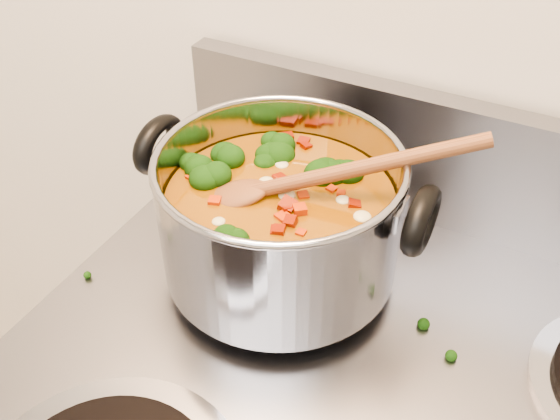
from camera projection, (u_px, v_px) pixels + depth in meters
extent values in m
cube|color=gray|center=(494.00, 177.00, 0.69)|extent=(0.77, 0.03, 0.16)
cylinder|color=#A5A5AD|center=(282.00, 264.00, 0.69)|extent=(0.19, 0.19, 0.01)
cylinder|color=black|center=(282.00, 259.00, 0.69)|extent=(0.15, 0.15, 0.01)
cylinder|color=#9B9BA3|center=(280.00, 214.00, 0.64)|extent=(0.25, 0.25, 0.13)
torus|color=#9B9BA3|center=(280.00, 161.00, 0.59)|extent=(0.25, 0.25, 0.01)
cylinder|color=#804D0B|center=(280.00, 229.00, 0.65)|extent=(0.23, 0.23, 0.09)
torus|color=black|center=(159.00, 145.00, 0.65)|extent=(0.02, 0.08, 0.08)
torus|color=black|center=(421.00, 220.00, 0.56)|extent=(0.02, 0.08, 0.08)
ellipsoid|color=black|center=(267.00, 163.00, 0.66)|extent=(0.04, 0.04, 0.03)
ellipsoid|color=black|center=(279.00, 204.00, 0.61)|extent=(0.04, 0.04, 0.03)
ellipsoid|color=black|center=(235.00, 253.00, 0.55)|extent=(0.04, 0.04, 0.03)
ellipsoid|color=black|center=(180.00, 216.00, 0.59)|extent=(0.04, 0.04, 0.03)
ellipsoid|color=black|center=(275.00, 173.00, 0.65)|extent=(0.04, 0.04, 0.03)
ellipsoid|color=black|center=(214.00, 241.00, 0.57)|extent=(0.04, 0.04, 0.03)
ellipsoid|color=black|center=(216.00, 235.00, 0.57)|extent=(0.04, 0.04, 0.03)
ellipsoid|color=black|center=(377.00, 221.00, 0.59)|extent=(0.04, 0.04, 0.03)
ellipsoid|color=maroon|center=(249.00, 149.00, 0.68)|extent=(0.01, 0.01, 0.01)
ellipsoid|color=maroon|center=(294.00, 144.00, 0.69)|extent=(0.01, 0.01, 0.01)
ellipsoid|color=maroon|center=(286.00, 189.00, 0.63)|extent=(0.01, 0.01, 0.01)
ellipsoid|color=maroon|center=(300.00, 168.00, 0.65)|extent=(0.01, 0.01, 0.01)
ellipsoid|color=maroon|center=(195.00, 219.00, 0.59)|extent=(0.01, 0.01, 0.01)
ellipsoid|color=maroon|center=(360.00, 197.00, 0.62)|extent=(0.01, 0.01, 0.01)
ellipsoid|color=maroon|center=(248.00, 181.00, 0.64)|extent=(0.01, 0.01, 0.01)
ellipsoid|color=maroon|center=(272.00, 167.00, 0.66)|extent=(0.01, 0.01, 0.01)
ellipsoid|color=maroon|center=(264.00, 145.00, 0.69)|extent=(0.01, 0.01, 0.01)
ellipsoid|color=maroon|center=(368.00, 221.00, 0.59)|extent=(0.01, 0.01, 0.01)
ellipsoid|color=maroon|center=(260.00, 247.00, 0.56)|extent=(0.01, 0.01, 0.01)
ellipsoid|color=maroon|center=(364.00, 234.00, 0.57)|extent=(0.01, 0.01, 0.01)
ellipsoid|color=maroon|center=(342.00, 218.00, 0.59)|extent=(0.01, 0.01, 0.01)
ellipsoid|color=#AC2E09|center=(296.00, 202.00, 0.61)|extent=(0.01, 0.01, 0.01)
ellipsoid|color=#AC2E09|center=(195.00, 221.00, 0.59)|extent=(0.01, 0.01, 0.01)
ellipsoid|color=#AC2E09|center=(216.00, 196.00, 0.62)|extent=(0.01, 0.01, 0.01)
ellipsoid|color=#AC2E09|center=(308.00, 157.00, 0.67)|extent=(0.01, 0.01, 0.01)
ellipsoid|color=#AC2E09|center=(204.00, 201.00, 0.61)|extent=(0.01, 0.01, 0.01)
ellipsoid|color=#AC2E09|center=(236.00, 197.00, 0.62)|extent=(0.01, 0.01, 0.01)
ellipsoid|color=#AC2E09|center=(199.00, 209.00, 0.60)|extent=(0.01, 0.01, 0.01)
ellipsoid|color=#AC2E09|center=(376.00, 183.00, 0.63)|extent=(0.01, 0.01, 0.01)
ellipsoid|color=#AC2E09|center=(260.00, 162.00, 0.66)|extent=(0.01, 0.01, 0.01)
ellipsoid|color=#AC2E09|center=(257.00, 240.00, 0.57)|extent=(0.01, 0.01, 0.01)
ellipsoid|color=#AC2E09|center=(292.00, 248.00, 0.56)|extent=(0.01, 0.01, 0.01)
ellipsoid|color=#AC2E09|center=(266.00, 240.00, 0.57)|extent=(0.01, 0.01, 0.01)
ellipsoid|color=beige|center=(267.00, 183.00, 0.63)|extent=(0.02, 0.02, 0.01)
ellipsoid|color=beige|center=(246.00, 231.00, 0.58)|extent=(0.02, 0.02, 0.01)
ellipsoid|color=beige|center=(288.00, 237.00, 0.57)|extent=(0.02, 0.02, 0.01)
ellipsoid|color=beige|center=(299.00, 184.00, 0.63)|extent=(0.02, 0.02, 0.01)
ellipsoid|color=beige|center=(260.00, 158.00, 0.67)|extent=(0.02, 0.02, 0.01)
ellipsoid|color=beige|center=(246.00, 146.00, 0.69)|extent=(0.02, 0.02, 0.01)
ellipsoid|color=beige|center=(302.00, 159.00, 0.67)|extent=(0.02, 0.02, 0.01)
ellipsoid|color=brown|center=(235.00, 195.00, 0.62)|extent=(0.08, 0.07, 0.04)
cylinder|color=brown|center=(358.00, 169.00, 0.60)|extent=(0.23, 0.12, 0.09)
ellipsoid|color=black|center=(392.00, 375.00, 0.58)|extent=(0.01, 0.01, 0.01)
ellipsoid|color=black|center=(225.00, 187.00, 0.80)|extent=(0.01, 0.01, 0.01)
ellipsoid|color=black|center=(314.00, 193.00, 0.79)|extent=(0.01, 0.01, 0.01)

